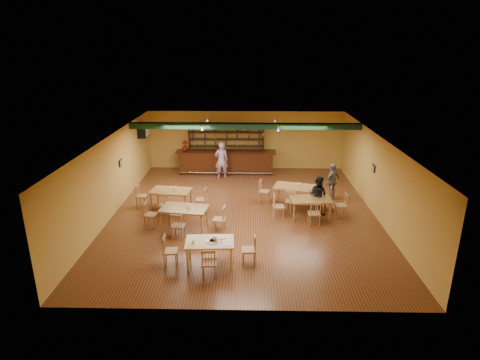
{
  "coord_description": "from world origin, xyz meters",
  "views": [
    {
      "loc": [
        0.17,
        -14.31,
        6.2
      ],
      "look_at": [
        -0.16,
        0.6,
        1.15
      ],
      "focal_mm": 29.99,
      "sensor_mm": 36.0,
      "label": 1
    }
  ],
  "objects_px": {
    "dining_table_a": "(171,199)",
    "dining_table_c": "(185,218)",
    "near_table": "(210,253)",
    "patron_bar": "(221,160)",
    "dining_table_b": "(294,196)",
    "bar_counter": "(226,162)",
    "dining_table_d": "(310,208)",
    "patron_right_a": "(318,195)"
  },
  "relations": [
    {
      "from": "dining_table_b",
      "to": "dining_table_d",
      "type": "distance_m",
      "value": 1.27
    },
    {
      "from": "dining_table_b",
      "to": "near_table",
      "type": "distance_m",
      "value": 5.56
    },
    {
      "from": "dining_table_c",
      "to": "bar_counter",
      "type": "bearing_deg",
      "value": 88.74
    },
    {
      "from": "dining_table_a",
      "to": "dining_table_c",
      "type": "xyz_separation_m",
      "value": [
        0.81,
        -1.84,
        0.01
      ]
    },
    {
      "from": "dining_table_b",
      "to": "near_table",
      "type": "bearing_deg",
      "value": -106.39
    },
    {
      "from": "dining_table_d",
      "to": "near_table",
      "type": "bearing_deg",
      "value": -138.25
    },
    {
      "from": "patron_bar",
      "to": "dining_table_a",
      "type": "bearing_deg",
      "value": 56.37
    },
    {
      "from": "dining_table_a",
      "to": "patron_bar",
      "type": "distance_m",
      "value": 4.32
    },
    {
      "from": "patron_bar",
      "to": "patron_right_a",
      "type": "xyz_separation_m",
      "value": [
        3.97,
        -4.26,
        -0.14
      ]
    },
    {
      "from": "dining_table_d",
      "to": "patron_right_a",
      "type": "height_order",
      "value": "patron_right_a"
    },
    {
      "from": "bar_counter",
      "to": "dining_table_a",
      "type": "relative_size",
      "value": 3.22
    },
    {
      "from": "dining_table_a",
      "to": "patron_bar",
      "type": "xyz_separation_m",
      "value": [
        1.74,
        3.92,
        0.51
      ]
    },
    {
      "from": "bar_counter",
      "to": "dining_table_b",
      "type": "xyz_separation_m",
      "value": [
        3.0,
        -4.29,
        -0.16
      ]
    },
    {
      "from": "patron_bar",
      "to": "bar_counter",
      "type": "bearing_deg",
      "value": -111.32
    },
    {
      "from": "dining_table_c",
      "to": "patron_bar",
      "type": "height_order",
      "value": "patron_bar"
    },
    {
      "from": "dining_table_a",
      "to": "patron_right_a",
      "type": "distance_m",
      "value": 5.73
    },
    {
      "from": "bar_counter",
      "to": "dining_table_b",
      "type": "relative_size",
      "value": 3.08
    },
    {
      "from": "dining_table_d",
      "to": "dining_table_b",
      "type": "bearing_deg",
      "value": 107.83
    },
    {
      "from": "patron_right_a",
      "to": "dining_table_a",
      "type": "bearing_deg",
      "value": 32.04
    },
    {
      "from": "bar_counter",
      "to": "near_table",
      "type": "bearing_deg",
      "value": -89.86
    },
    {
      "from": "dining_table_a",
      "to": "near_table",
      "type": "bearing_deg",
      "value": -57.53
    },
    {
      "from": "bar_counter",
      "to": "near_table",
      "type": "height_order",
      "value": "bar_counter"
    },
    {
      "from": "bar_counter",
      "to": "dining_table_a",
      "type": "height_order",
      "value": "bar_counter"
    },
    {
      "from": "dining_table_d",
      "to": "bar_counter",
      "type": "bearing_deg",
      "value": 118.63
    },
    {
      "from": "dining_table_c",
      "to": "near_table",
      "type": "height_order",
      "value": "dining_table_c"
    },
    {
      "from": "dining_table_a",
      "to": "patron_bar",
      "type": "height_order",
      "value": "patron_bar"
    },
    {
      "from": "dining_table_d",
      "to": "patron_bar",
      "type": "height_order",
      "value": "patron_bar"
    },
    {
      "from": "dining_table_a",
      "to": "dining_table_b",
      "type": "bearing_deg",
      "value": 13.32
    },
    {
      "from": "patron_right_a",
      "to": "dining_table_d",
      "type": "bearing_deg",
      "value": 84.41
    },
    {
      "from": "bar_counter",
      "to": "dining_table_c",
      "type": "height_order",
      "value": "bar_counter"
    },
    {
      "from": "near_table",
      "to": "patron_right_a",
      "type": "height_order",
      "value": "patron_right_a"
    },
    {
      "from": "bar_counter",
      "to": "patron_right_a",
      "type": "xyz_separation_m",
      "value": [
        3.8,
        -5.09,
        0.19
      ]
    },
    {
      "from": "dining_table_c",
      "to": "near_table",
      "type": "relative_size",
      "value": 1.14
    },
    {
      "from": "near_table",
      "to": "patron_bar",
      "type": "height_order",
      "value": "patron_bar"
    },
    {
      "from": "dining_table_a",
      "to": "dining_table_b",
      "type": "height_order",
      "value": "dining_table_b"
    },
    {
      "from": "dining_table_b",
      "to": "patron_bar",
      "type": "height_order",
      "value": "patron_bar"
    },
    {
      "from": "dining_table_a",
      "to": "bar_counter",
      "type": "bearing_deg",
      "value": 76.06
    },
    {
      "from": "near_table",
      "to": "patron_bar",
      "type": "bearing_deg",
      "value": 88.08
    },
    {
      "from": "patron_bar",
      "to": "near_table",
      "type": "bearing_deg",
      "value": 81.62
    },
    {
      "from": "dining_table_a",
      "to": "dining_table_d",
      "type": "bearing_deg",
      "value": 0.33
    },
    {
      "from": "dining_table_b",
      "to": "patron_right_a",
      "type": "height_order",
      "value": "patron_right_a"
    },
    {
      "from": "dining_table_b",
      "to": "patron_right_a",
      "type": "bearing_deg",
      "value": -28.97
    }
  ]
}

